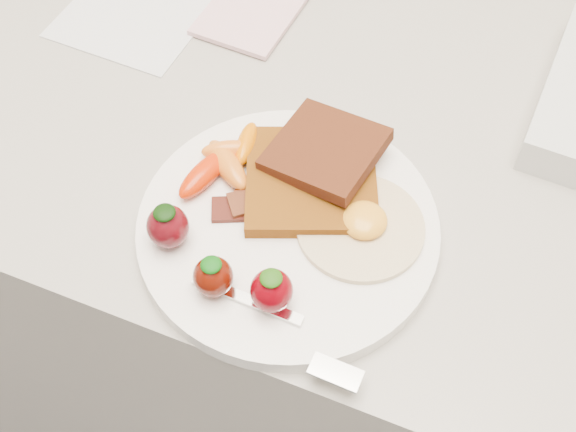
% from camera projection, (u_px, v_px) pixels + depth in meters
% --- Properties ---
extents(counter, '(2.00, 0.60, 0.90)m').
position_uv_depth(counter, '(343.00, 313.00, 1.11)').
color(counter, gray).
rests_on(counter, ground).
extents(plate, '(0.27, 0.27, 0.02)m').
position_uv_depth(plate, '(288.00, 228.00, 0.65)').
color(plate, white).
rests_on(plate, counter).
extents(toast_lower, '(0.15, 0.15, 0.01)m').
position_uv_depth(toast_lower, '(311.00, 180.00, 0.66)').
color(toast_lower, '#4C1704').
rests_on(toast_lower, plate).
extents(toast_upper, '(0.11, 0.11, 0.02)m').
position_uv_depth(toast_upper, '(325.00, 150.00, 0.66)').
color(toast_upper, black).
rests_on(toast_upper, toast_lower).
extents(fried_egg, '(0.15, 0.15, 0.02)m').
position_uv_depth(fried_egg, '(361.00, 225.00, 0.63)').
color(fried_egg, silver).
rests_on(fried_egg, plate).
extents(bacon_strips, '(0.12, 0.09, 0.01)m').
position_uv_depth(bacon_strips, '(281.00, 202.00, 0.65)').
color(bacon_strips, black).
rests_on(bacon_strips, plate).
extents(baby_carrots, '(0.07, 0.11, 0.02)m').
position_uv_depth(baby_carrots, '(224.00, 161.00, 0.67)').
color(baby_carrots, orange).
rests_on(baby_carrots, plate).
extents(strawberries, '(0.14, 0.06, 0.04)m').
position_uv_depth(strawberries, '(214.00, 261.00, 0.59)').
color(strawberries, '#4A070D').
rests_on(strawberries, plate).
extents(fork, '(0.16, 0.05, 0.00)m').
position_uv_depth(fork, '(286.00, 331.00, 0.58)').
color(fork, white).
rests_on(fork, plate).
extents(paper_sheet, '(0.17, 0.22, 0.00)m').
position_uv_depth(paper_sheet, '(148.00, 0.00, 0.84)').
color(paper_sheet, silver).
rests_on(paper_sheet, counter).
extents(notepad, '(0.11, 0.15, 0.01)m').
position_uv_depth(notepad, '(255.00, 7.00, 0.82)').
color(notepad, beige).
rests_on(notepad, paper_sheet).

